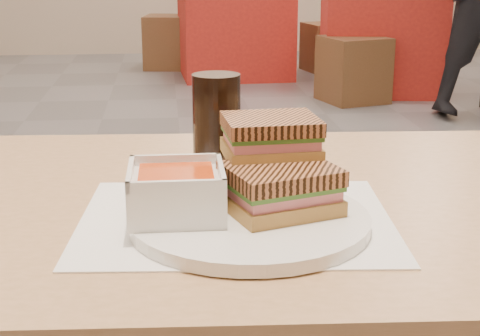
{
  "coord_description": "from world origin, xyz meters",
  "views": [
    {
      "loc": [
        -0.08,
        -2.82,
        1.07
      ],
      "look_at": [
        0.01,
        -2.0,
        0.82
      ],
      "focal_mm": 54.0,
      "sensor_mm": 36.0,
      "label": 1
    }
  ],
  "objects": [
    {
      "name": "bg_chair_2l",
      "position": [
        -0.03,
        3.98,
        0.24
      ],
      "size": [
        0.5,
        0.5,
        0.49
      ],
      "color": "brown",
      "rests_on": "ground"
    },
    {
      "name": "cola_glass",
      "position": [
        -0.0,
        -1.8,
        0.82
      ],
      "size": [
        0.07,
        0.07,
        0.15
      ],
      "color": "black",
      "rests_on": "main_table"
    },
    {
      "name": "panini_lower",
      "position": [
        0.06,
        -2.01,
        0.8
      ],
      "size": [
        0.15,
        0.14,
        0.06
      ],
      "color": "#C18E48",
      "rests_on": "plate"
    },
    {
      "name": "bg_chair_1l",
      "position": [
        1.28,
        2.29,
        0.23
      ],
      "size": [
        0.52,
        0.52,
        0.47
      ],
      "color": "brown",
      "rests_on": "ground"
    },
    {
      "name": "soup_bowl",
      "position": [
        -0.07,
        -2.01,
        0.79
      ],
      "size": [
        0.11,
        0.11,
        0.06
      ],
      "color": "white",
      "rests_on": "plate"
    },
    {
      "name": "tray_liner",
      "position": [
        0.01,
        -1.99,
        0.75
      ],
      "size": [
        0.41,
        0.33,
        0.0
      ],
      "color": "white",
      "rests_on": "main_table"
    },
    {
      "name": "bg_table_2",
      "position": [
        0.53,
        3.52,
        0.4
      ],
      "size": [
        0.96,
        0.96,
        0.81
      ],
      "color": "red",
      "rests_on": "ground"
    },
    {
      "name": "panini_upper",
      "position": [
        0.05,
        -1.95,
        0.84
      ],
      "size": [
        0.12,
        0.1,
        0.05
      ],
      "color": "#C18E48",
      "rests_on": "panini_lower"
    },
    {
      "name": "plate",
      "position": [
        0.02,
        -2.02,
        0.76
      ],
      "size": [
        0.29,
        0.29,
        0.02
      ],
      "color": "white",
      "rests_on": "tray_liner"
    },
    {
      "name": "bg_table_1",
      "position": [
        1.6,
        2.7,
        0.39
      ],
      "size": [
        1.01,
        1.01,
        0.78
      ],
      "color": "red",
      "rests_on": "ground"
    },
    {
      "name": "bg_chair_2r",
      "position": [
        1.4,
        3.68,
        0.22
      ],
      "size": [
        0.46,
        0.46,
        0.43
      ],
      "color": "brown",
      "rests_on": "ground"
    },
    {
      "name": "main_table",
      "position": [
        0.05,
        -1.9,
        0.64
      ],
      "size": [
        1.24,
        0.77,
        0.75
      ],
      "color": "tan",
      "rests_on": "ground"
    }
  ]
}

